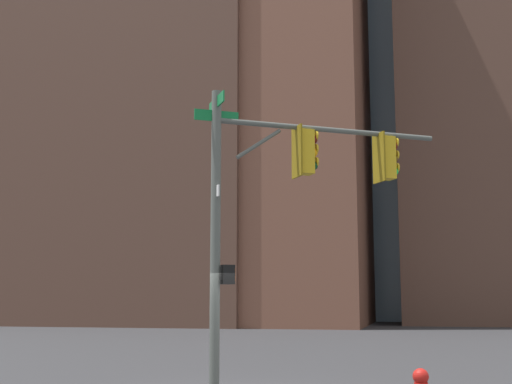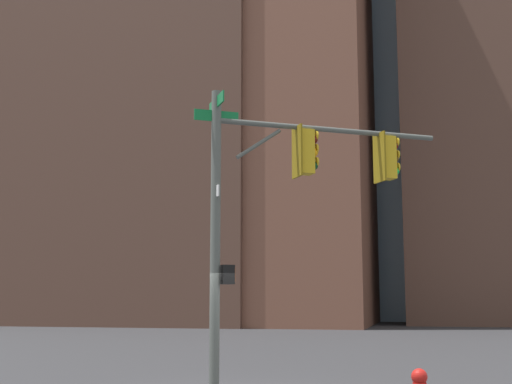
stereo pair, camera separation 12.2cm
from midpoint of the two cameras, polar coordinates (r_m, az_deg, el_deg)
The scene contains 5 objects.
signal_pole_assembly at distance 15.13m, azimuth 2.50°, elevation 0.41°, with size 4.97×3.40×6.41m.
building_brick_nearside at distance 61.72m, azimuth -8.23°, elevation 13.08°, with size 19.75×19.95×49.64m, color #4C3328.
building_brick_midblock at distance 58.10m, azimuth -2.81°, elevation 10.38°, with size 23.19×18.09×41.98m, color brown.
building_glass_tower at distance 76.27m, azimuth 17.67°, elevation 12.57°, with size 29.86×24.37×58.30m, color #7A99B2.
building_brick_farside at distance 62.13m, azimuth 20.36°, elevation 6.93°, with size 18.71×19.16×36.34m, color #4C3328.
Camera 1 is at (3.83, -14.17, 2.00)m, focal length 48.33 mm.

